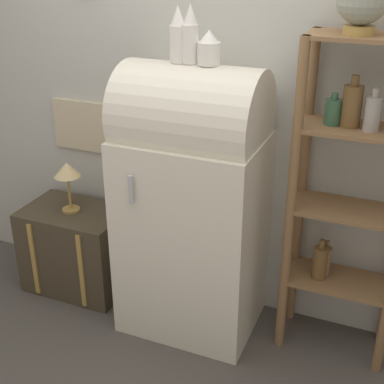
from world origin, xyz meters
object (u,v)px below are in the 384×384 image
(vase_center, at_px, (190,36))
(vase_left, at_px, (178,36))
(suitcase_trunk, at_px, (77,248))
(globe, at_px, (363,0))
(desk_lamp, at_px, (67,173))
(vase_right, at_px, (209,49))
(refrigerator, at_px, (192,201))

(vase_center, bearing_deg, vase_left, 179.32)
(suitcase_trunk, xyz_separation_m, globe, (1.59, 0.04, 1.59))
(vase_left, bearing_deg, desk_lamp, 178.42)
(vase_right, bearing_deg, globe, 6.07)
(globe, height_order, desk_lamp, globe)
(globe, height_order, vase_center, globe)
(vase_left, height_order, vase_right, vase_left)
(suitcase_trunk, xyz_separation_m, vase_center, (0.82, -0.03, 1.40))
(vase_left, height_order, desk_lamp, vase_left)
(refrigerator, bearing_deg, suitcase_trunk, 177.60)
(refrigerator, relative_size, desk_lamp, 4.75)
(suitcase_trunk, height_order, vase_left, vase_left)
(refrigerator, distance_m, vase_center, 0.89)
(vase_left, bearing_deg, refrigerator, -4.44)
(suitcase_trunk, xyz_separation_m, desk_lamp, (-0.01, -0.01, 0.54))
(refrigerator, height_order, suitcase_trunk, refrigerator)
(vase_left, bearing_deg, vase_right, 0.49)
(suitcase_trunk, bearing_deg, refrigerator, -2.40)
(globe, bearing_deg, refrigerator, -174.03)
(suitcase_trunk, bearing_deg, globe, 1.61)
(refrigerator, bearing_deg, vase_center, 156.96)
(desk_lamp, bearing_deg, suitcase_trunk, 47.29)
(suitcase_trunk, distance_m, vase_left, 1.59)
(vase_right, bearing_deg, desk_lamp, 178.78)
(suitcase_trunk, relative_size, vase_left, 2.36)
(vase_center, xyz_separation_m, vase_right, (0.09, 0.00, -0.05))
(vase_left, distance_m, desk_lamp, 1.15)
(vase_left, relative_size, desk_lamp, 0.84)
(suitcase_trunk, relative_size, vase_right, 3.88)
(suitcase_trunk, height_order, vase_center, vase_center)
(suitcase_trunk, xyz_separation_m, vase_left, (0.75, -0.03, 1.40))
(vase_center, xyz_separation_m, desk_lamp, (-0.82, 0.02, -0.86))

